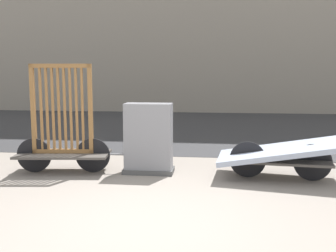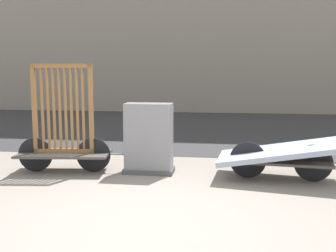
% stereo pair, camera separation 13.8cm
% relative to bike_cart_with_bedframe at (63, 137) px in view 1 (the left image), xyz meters
% --- Properties ---
extents(ground_plane, '(60.00, 60.00, 0.00)m').
position_rel_bike_cart_with_bedframe_xyz_m(ground_plane, '(1.82, -2.21, -0.62)').
color(ground_plane, gray).
extents(road_strip, '(56.00, 9.02, 0.01)m').
position_rel_bike_cart_with_bedframe_xyz_m(road_strip, '(1.82, 5.98, -0.62)').
color(road_strip, '#38383A').
rests_on(road_strip, ground_plane).
extents(bike_cart_with_bedframe, '(2.30, 0.90, 1.87)m').
position_rel_bike_cart_with_bedframe_xyz_m(bike_cart_with_bedframe, '(0.00, 0.00, 0.00)').
color(bike_cart_with_bedframe, '#4C4742').
rests_on(bike_cart_with_bedframe, ground_plane).
extents(bike_cart_with_mattress, '(2.51, 1.24, 0.68)m').
position_rel_bike_cart_with_bedframe_xyz_m(bike_cart_with_mattress, '(3.66, -0.00, -0.20)').
color(bike_cart_with_mattress, '#4C4742').
rests_on(bike_cart_with_mattress, ground_plane).
extents(utility_cabinet, '(0.86, 0.45, 1.21)m').
position_rel_bike_cart_with_bedframe_xyz_m(utility_cabinet, '(1.47, 0.14, -0.06)').
color(utility_cabinet, '#4C4C4C').
rests_on(utility_cabinet, ground_plane).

